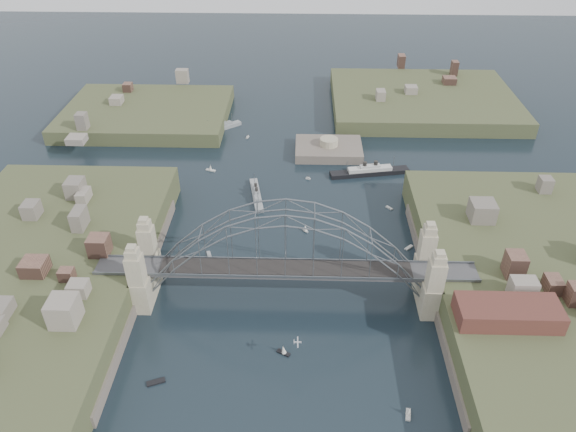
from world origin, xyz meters
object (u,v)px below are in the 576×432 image
Objects in this scene: fort_island at (328,154)px; wharf_shed at (508,313)px; ocean_liner at (370,172)px; bridge at (286,254)px; naval_cruiser_far at (221,128)px; naval_cruiser_near at (256,194)px.

wharf_shed reaches higher than fort_island.
fort_island is 18.52m from ocean_liner.
bridge reaches higher than fort_island.
naval_cruiser_far is at bearing 156.51° from fort_island.
fort_island is 0.88× the size of ocean_liner.
ocean_liner is (24.40, 56.31, -11.37)m from bridge.
naval_cruiser_near is (-9.99, 42.18, -11.52)m from bridge.
naval_cruiser_far is at bearing 124.97° from wharf_shed.
bridge is 72.14m from fort_island.
wharf_shed is at bearing -17.65° from bridge.
fort_island is 90.48m from wharf_shed.
wharf_shed is at bearing -74.42° from ocean_liner.
naval_cruiser_far is (-26.42, 86.70, -11.45)m from bridge.
bridge is 5.91× the size of naval_cruiser_far.
bridge is at bearing -113.43° from ocean_liner.
fort_island is 1.55× the size of naval_cruiser_far.
naval_cruiser_far reaches higher than naval_cruiser_near.
naval_cruiser_near is (-53.99, 56.18, -9.19)m from wharf_shed.
ocean_liner reaches higher than naval_cruiser_far.
bridge is at bearing -76.67° from naval_cruiser_near.
bridge reaches higher than naval_cruiser_near.
wharf_shed is 73.55m from ocean_liner.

